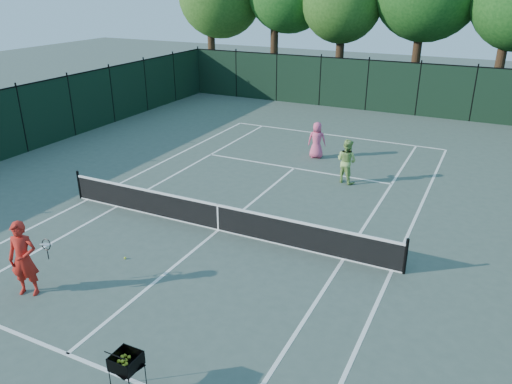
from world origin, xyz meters
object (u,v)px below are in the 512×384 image
at_px(coach, 24,259).
at_px(ball_hopper, 126,361).
at_px(player_green, 347,161).
at_px(loose_ball_midcourt, 125,258).
at_px(player_pink, 317,140).

distance_m(coach, ball_hopper, 4.75).
height_order(player_green, ball_hopper, player_green).
xyz_separation_m(coach, player_green, (4.95, 10.94, -0.12)).
relative_size(player_green, loose_ball_midcourt, 25.69).
bearing_deg(coach, ball_hopper, -41.79).
height_order(player_pink, loose_ball_midcourt, player_pink).
distance_m(coach, loose_ball_midcourt, 2.78).
distance_m(player_pink, player_green, 3.09).
relative_size(player_green, ball_hopper, 1.84).
xyz_separation_m(player_pink, ball_hopper, (1.58, -14.83, -0.02)).
xyz_separation_m(player_pink, player_green, (2.05, -2.31, 0.06)).
bearing_deg(player_pink, player_green, 119.76).
relative_size(coach, loose_ball_midcourt, 29.23).
distance_m(player_green, loose_ball_midcourt, 9.43).
bearing_deg(player_pink, coach, 65.89).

